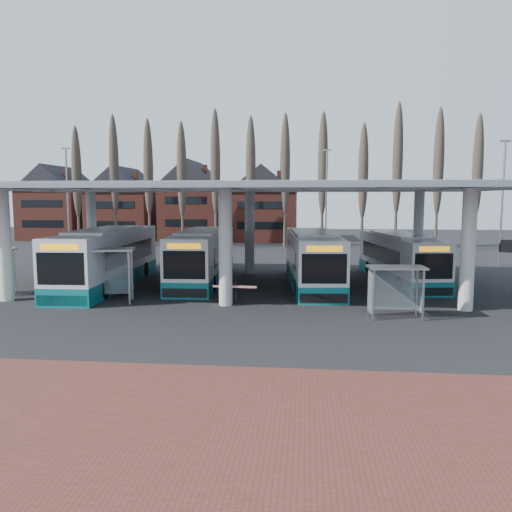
# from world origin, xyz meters

# --- Properties ---
(ground) EXTENTS (140.00, 140.00, 0.00)m
(ground) POSITION_xyz_m (0.00, 0.00, 0.00)
(ground) COLOR black
(ground) RESTS_ON ground
(brick_strip) EXTENTS (70.00, 10.00, 0.03)m
(brick_strip) POSITION_xyz_m (0.00, -12.00, 0.01)
(brick_strip) COLOR brown
(brick_strip) RESTS_ON ground
(station_canopy) EXTENTS (32.00, 16.00, 6.34)m
(station_canopy) POSITION_xyz_m (0.00, 8.00, 5.68)
(station_canopy) COLOR beige
(station_canopy) RESTS_ON ground
(poplar_row) EXTENTS (45.10, 1.10, 14.50)m
(poplar_row) POSITION_xyz_m (0.00, 33.00, 8.78)
(poplar_row) COLOR #473D33
(poplar_row) RESTS_ON ground
(townhouse_row) EXTENTS (36.80, 10.30, 12.25)m
(townhouse_row) POSITION_xyz_m (-15.75, 44.00, 5.94)
(townhouse_row) COLOR maroon
(townhouse_row) RESTS_ON ground
(lamp_post_a) EXTENTS (0.80, 0.16, 10.17)m
(lamp_post_a) POSITION_xyz_m (-18.00, 22.00, 5.34)
(lamp_post_a) COLOR slate
(lamp_post_a) RESTS_ON ground
(lamp_post_b) EXTENTS (0.80, 0.16, 10.17)m
(lamp_post_b) POSITION_xyz_m (6.00, 26.00, 5.34)
(lamp_post_b) COLOR slate
(lamp_post_b) RESTS_ON ground
(lamp_post_c) EXTENTS (0.80, 0.16, 10.17)m
(lamp_post_c) POSITION_xyz_m (20.00, 20.00, 5.34)
(lamp_post_c) COLOR slate
(lamp_post_c) RESTS_ON ground
(bus_0) EXTENTS (3.32, 13.17, 3.63)m
(bus_0) POSITION_xyz_m (-8.35, 7.49, 1.71)
(bus_0) COLOR silver
(bus_0) RESTS_ON ground
(bus_1) EXTENTS (3.16, 12.51, 3.45)m
(bus_1) POSITION_xyz_m (-2.71, 9.89, 1.63)
(bus_1) COLOR silver
(bus_1) RESTS_ON ground
(bus_2) EXTENTS (3.76, 12.62, 3.45)m
(bus_2) POSITION_xyz_m (4.50, 9.17, 1.63)
(bus_2) COLOR silver
(bus_2) RESTS_ON ground
(bus_3) EXTENTS (4.11, 11.76, 3.20)m
(bus_3) POSITION_xyz_m (10.32, 11.30, 1.51)
(bus_3) COLOR silver
(bus_3) RESTS_ON ground
(shelter_1) EXTENTS (3.38, 2.21, 2.89)m
(shelter_1) POSITION_xyz_m (-6.48, 2.58, 2.10)
(shelter_1) COLOR gray
(shelter_1) RESTS_ON ground
(shelter_2) EXTENTS (2.68, 1.47, 2.41)m
(shelter_2) POSITION_xyz_m (8.23, 0.60, 1.75)
(shelter_2) COLOR gray
(shelter_2) RESTS_ON ground
(barrier) EXTENTS (2.29, 0.66, 1.14)m
(barrier) POSITION_xyz_m (0.48, 2.56, 0.89)
(barrier) COLOR black
(barrier) RESTS_ON ground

